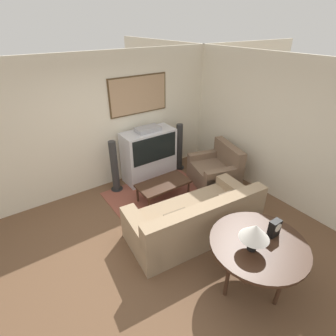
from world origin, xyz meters
name	(u,v)px	position (x,y,z in m)	size (l,w,h in m)	color
ground_plane	(160,240)	(0.00, 0.00, 0.00)	(12.00, 12.00, 0.00)	brown
wall_back	(100,124)	(0.02, 2.13, 1.36)	(12.00, 0.10, 2.70)	beige
wall_right	(274,130)	(2.63, 0.00, 1.35)	(0.06, 12.00, 2.70)	beige
area_rug	(164,199)	(0.69, 0.89, 0.01)	(1.97, 1.84, 0.01)	brown
tv	(149,155)	(0.89, 1.76, 0.58)	(1.14, 0.53, 1.23)	silver
couch	(195,220)	(0.57, -0.21, 0.29)	(2.26, 1.19, 0.83)	#9E8466
armchair	(215,171)	(1.95, 0.75, 0.30)	(1.07, 1.18, 0.88)	brown
coffee_table	(163,184)	(0.69, 0.90, 0.35)	(1.03, 0.54, 0.39)	#3D2619
console_table	(258,247)	(0.60, -1.38, 0.67)	(1.23, 1.23, 0.73)	#3D2619
table_lamp	(255,232)	(0.44, -1.39, 1.01)	(0.36, 0.36, 0.38)	black
mantel_clock	(274,228)	(0.86, -1.39, 0.85)	(0.16, 0.10, 0.24)	black
speaker_tower_left	(115,168)	(0.07, 1.75, 0.53)	(0.25, 0.25, 1.12)	black
speaker_tower_right	(179,148)	(1.72, 1.75, 0.53)	(0.25, 0.25, 1.12)	black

